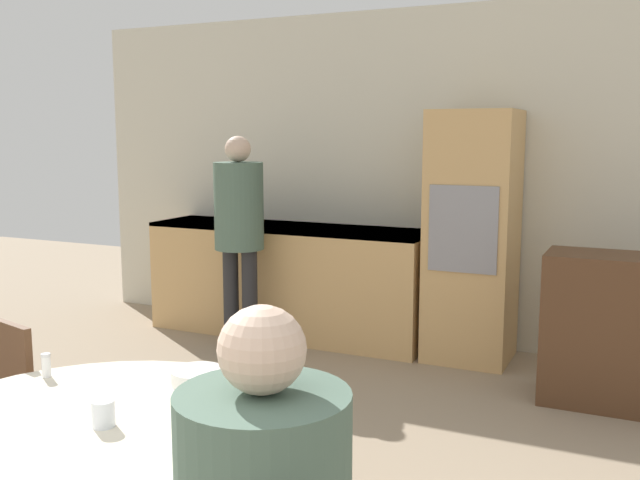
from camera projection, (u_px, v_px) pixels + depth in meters
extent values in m
cube|color=beige|center=(445.00, 178.00, 5.51)|extent=(6.41, 0.05, 2.60)
cube|color=tan|center=(288.00, 280.00, 5.83)|extent=(2.32, 0.60, 0.90)
cube|color=black|center=(288.00, 228.00, 5.77)|extent=(2.32, 0.60, 0.03)
cube|color=tan|center=(472.00, 237.00, 5.14)|extent=(0.60, 0.58, 1.81)
cube|color=gray|center=(463.00, 229.00, 4.87)|extent=(0.48, 0.01, 0.60)
cube|color=#51331E|center=(631.00, 332.00, 4.26)|extent=(1.00, 0.45, 0.93)
cylinder|color=beige|center=(94.00, 434.00, 2.11)|extent=(1.28, 1.28, 0.03)
cube|color=#51331E|center=(6.00, 375.00, 2.83)|extent=(0.38, 0.12, 0.45)
sphere|color=beige|center=(262.00, 350.00, 1.52)|extent=(0.19, 0.19, 0.19)
cylinder|color=#262628|center=(231.00, 298.00, 5.46)|extent=(0.12, 0.12, 0.78)
cylinder|color=#262628|center=(250.00, 301.00, 5.39)|extent=(0.12, 0.12, 0.78)
cylinder|color=#4C6656|center=(239.00, 206.00, 5.32)|extent=(0.37, 0.37, 0.65)
sphere|color=beige|center=(238.00, 149.00, 5.26)|extent=(0.19, 0.19, 0.19)
cylinder|color=silver|center=(103.00, 413.00, 2.12)|extent=(0.07, 0.07, 0.08)
cylinder|color=white|center=(198.00, 376.00, 2.49)|extent=(0.19, 0.19, 0.05)
cylinder|color=white|center=(46.00, 367.00, 2.55)|extent=(0.03, 0.03, 0.07)
cylinder|color=silver|center=(46.00, 355.00, 2.55)|extent=(0.03, 0.03, 0.01)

